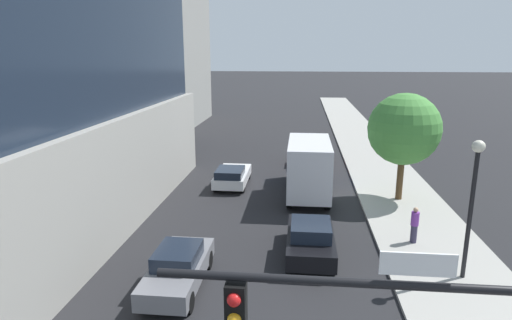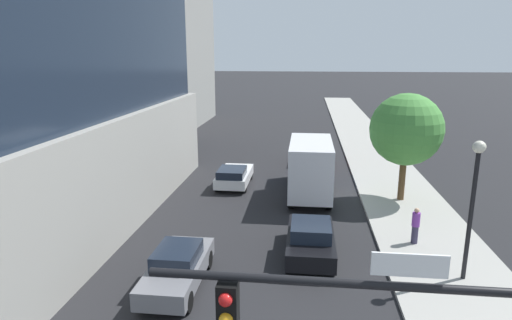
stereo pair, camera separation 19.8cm
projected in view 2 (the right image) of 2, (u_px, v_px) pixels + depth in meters
The scene contains 9 objects.
sidewalk at pixel (412, 215), 22.52m from camera, with size 4.69×120.00×0.15m, color #9E9B93.
street_lamp at pixel (474, 189), 15.21m from camera, with size 0.44×0.44×5.18m.
street_tree at pixel (406, 130), 23.70m from camera, with size 3.96×3.96×6.00m.
car_gray at pixel (178, 268), 15.59m from camera, with size 1.76×4.43×1.50m.
car_red at pixel (309, 155), 32.87m from camera, with size 1.77×4.35×1.41m.
car_white at pixel (234, 176), 27.46m from camera, with size 1.92×4.23×1.34m.
car_black at pixel (311, 239), 17.92m from camera, with size 1.91×4.31×1.53m.
box_truck at pixel (310, 165), 25.22m from camera, with size 2.35×7.56×3.45m.
pedestrian_purple_shirt at pixel (416, 225), 18.80m from camera, with size 0.34×0.34×1.62m.
Camera 2 is at (2.11, -1.97, 8.25)m, focal length 30.45 mm.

